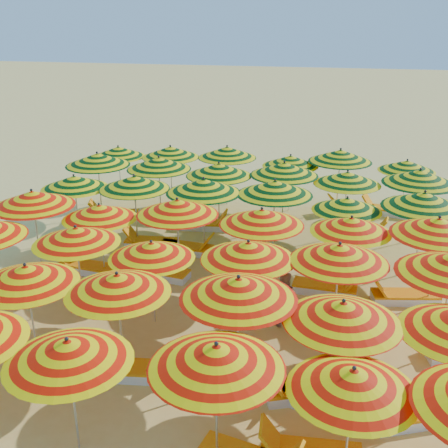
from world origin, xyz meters
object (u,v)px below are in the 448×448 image
(lounger_16, at_px, (178,215))
(umbrella_7, at_px, (26,275))
(umbrella_21, at_px, (262,217))
(umbrella_39, at_px, (290,161))
(umbrella_26, at_px, (204,186))
(beachgoer_b, at_px, (283,299))
(lounger_11, at_px, (327,288))
(lounger_12, at_px, (403,296))
(umbrella_24, at_px, (74,182))
(umbrella_28, at_px, (347,204))
(umbrella_27, at_px, (275,188))
(umbrella_20, at_px, (177,207))
(umbrella_29, at_px, (424,200))
(lounger_3, at_px, (147,371))
(lounger_4, at_px, (265,384))
(lounger_14, at_px, (187,248))
(umbrella_4, at_px, (353,381))
(lounger_20, at_px, (384,210))
(umbrella_16, at_px, (339,253))
(umbrella_3, at_px, (216,357))
(umbrella_37, at_px, (170,152))
(umbrella_13, at_px, (76,235))
(umbrella_40, at_px, (340,156))
(umbrella_25, at_px, (134,183))
(umbrella_35, at_px, (420,177))
(umbrella_10, at_px, (343,312))
(umbrella_23, at_px, (438,227))
(umbrella_31, at_px, (159,163))
(lounger_17, at_px, (203,225))
(lounger_18, at_px, (361,231))
(lounger_10, at_px, (158,272))
(umbrella_22, at_px, (351,225))
(umbrella_38, at_px, (227,152))
(umbrella_41, at_px, (407,166))
(umbrella_30, at_px, (97,159))
(lounger_13, at_px, (151,242))
(umbrella_32, at_px, (219,170))
(umbrella_8, at_px, (117,284))
(lounger_19, at_px, (350,208))
(umbrella_9, at_px, (238,289))
(lounger_7, at_px, (355,328))
(umbrella_19, at_px, (99,212))
(lounger_6, at_px, (414,415))
(lounger_9, at_px, (87,267))
(umbrella_2, at_px, (68,351))
(umbrella_33, at_px, (284,169))

(lounger_16, bearing_deg, umbrella_7, -94.83)
(umbrella_21, bearing_deg, umbrella_39, 88.58)
(umbrella_26, distance_m, beachgoer_b, 5.02)
(lounger_11, relative_size, lounger_12, 0.98)
(umbrella_24, bearing_deg, umbrella_28, -1.07)
(umbrella_27, bearing_deg, umbrella_20, -137.99)
(umbrella_29, distance_m, lounger_3, 8.97)
(lounger_4, bearing_deg, lounger_14, 132.63)
(umbrella_4, xyz_separation_m, lounger_20, (1.40, 13.02, -1.76))
(umbrella_16, bearing_deg, umbrella_26, 135.07)
(umbrella_3, bearing_deg, umbrella_37, 109.74)
(umbrella_13, height_order, umbrella_40, umbrella_40)
(umbrella_28, bearing_deg, umbrella_7, -136.15)
(umbrella_25, distance_m, umbrella_40, 7.65)
(umbrella_35, distance_m, umbrella_37, 9.06)
(umbrella_10, height_order, umbrella_20, umbrella_20)
(umbrella_23, distance_m, umbrella_31, 9.74)
(lounger_17, height_order, lounger_18, same)
(lounger_10, bearing_deg, umbrella_21, -173.77)
(umbrella_25, bearing_deg, beachgoer_b, -38.06)
(umbrella_7, distance_m, umbrella_21, 6.02)
(umbrella_22, bearing_deg, umbrella_35, 62.53)
(umbrella_38, bearing_deg, umbrella_41, 0.28)
(umbrella_30, distance_m, umbrella_41, 11.02)
(umbrella_21, bearing_deg, beachgoer_b, -65.24)
(umbrella_30, relative_size, lounger_13, 1.49)
(umbrella_3, height_order, umbrella_21, umbrella_21)
(umbrella_32, xyz_separation_m, umbrella_39, (2.21, 2.22, -0.15))
(umbrella_32, xyz_separation_m, beachgoer_b, (2.84, -5.95, -1.38))
(umbrella_8, distance_m, umbrella_16, 4.89)
(umbrella_3, distance_m, umbrella_22, 6.88)
(lounger_4, xyz_separation_m, lounger_19, (1.71, 11.04, 0.00))
(umbrella_13, distance_m, lounger_3, 3.97)
(lounger_13, height_order, lounger_19, same)
(umbrella_28, bearing_deg, umbrella_27, 171.06)
(umbrella_13, xyz_separation_m, lounger_11, (6.07, 2.05, -1.85))
(umbrella_9, distance_m, lounger_18, 9.21)
(umbrella_35, bearing_deg, lounger_19, 129.51)
(umbrella_3, distance_m, lounger_10, 7.41)
(umbrella_8, distance_m, lounger_16, 9.14)
(lounger_7, xyz_separation_m, lounger_17, (-5.06, 5.77, 0.00))
(umbrella_19, distance_m, umbrella_41, 11.09)
(umbrella_21, bearing_deg, umbrella_40, 73.89)
(lounger_6, distance_m, lounger_9, 9.79)
(umbrella_24, bearing_deg, umbrella_2, -65.01)
(umbrella_41, relative_size, lounger_12, 1.42)
(umbrella_32, xyz_separation_m, umbrella_35, (6.47, 0.11, 0.10))
(lounger_4, bearing_deg, umbrella_33, 108.64)
(umbrella_22, height_order, beachgoer_b, umbrella_22)
(umbrella_4, xyz_separation_m, umbrella_19, (-6.76, 6.17, 0.03))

